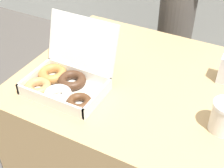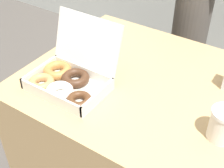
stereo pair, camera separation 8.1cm
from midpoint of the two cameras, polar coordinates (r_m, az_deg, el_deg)
The scene contains 3 objects.
table at distance 1.47m, azimuth 2.89°, elevation -10.61°, with size 0.91×0.78×0.74m.
donut_box at distance 1.16m, azimuth -10.85°, elevation 0.54°, with size 0.30×0.27×0.24m.
coffee_cup at distance 1.02m, azimuth 17.75°, elevation -5.81°, with size 0.09×0.09×0.11m.
Camera 1 is at (0.35, -0.91, 1.47)m, focal length 50.00 mm.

